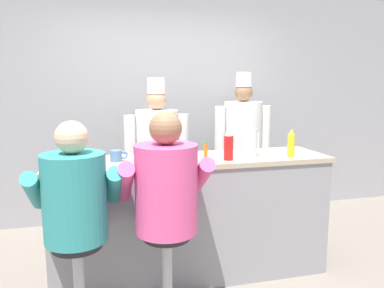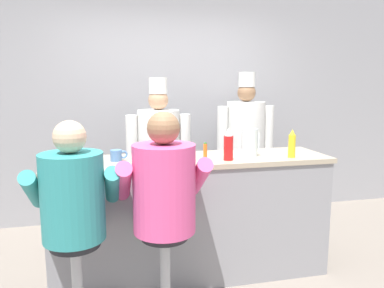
% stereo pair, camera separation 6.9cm
% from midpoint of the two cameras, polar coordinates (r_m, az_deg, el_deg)
% --- Properties ---
extents(wall_back, '(10.00, 0.06, 2.70)m').
position_cam_midpoint_polar(wall_back, '(4.49, -3.96, 5.74)').
color(wall_back, '#99999E').
rests_on(wall_back, ground_plane).
extents(diner_counter, '(2.30, 0.60, 1.02)m').
position_cam_midpoint_polar(diner_counter, '(3.21, 0.56, -11.04)').
color(diner_counter, gray).
rests_on(diner_counter, ground_plane).
extents(ketchup_bottle_red, '(0.08, 0.08, 0.26)m').
position_cam_midpoint_polar(ketchup_bottle_red, '(2.98, 6.23, -0.21)').
color(ketchup_bottle_red, red).
rests_on(ketchup_bottle_red, diner_counter).
extents(mustard_bottle_yellow, '(0.06, 0.06, 0.23)m').
position_cam_midpoint_polar(mustard_bottle_yellow, '(3.19, 15.58, -0.04)').
color(mustard_bottle_yellow, yellow).
rests_on(mustard_bottle_yellow, diner_counter).
extents(hot_sauce_bottle_orange, '(0.03, 0.03, 0.15)m').
position_cam_midpoint_polar(hot_sauce_bottle_orange, '(2.93, 2.70, -1.27)').
color(hot_sauce_bottle_orange, orange).
rests_on(hot_sauce_bottle_orange, diner_counter).
extents(water_pitcher_clear, '(0.15, 0.13, 0.23)m').
position_cam_midpoint_polar(water_pitcher_clear, '(3.16, 9.40, 0.22)').
color(water_pitcher_clear, silver).
rests_on(water_pitcher_clear, diner_counter).
extents(breakfast_plate, '(0.26, 0.26, 0.05)m').
position_cam_midpoint_polar(breakfast_plate, '(2.91, -4.08, -2.52)').
color(breakfast_plate, white).
rests_on(breakfast_plate, diner_counter).
extents(cereal_bowl, '(0.17, 0.17, 0.05)m').
position_cam_midpoint_polar(cereal_bowl, '(3.01, -15.79, -2.22)').
color(cereal_bowl, '#B24C47').
rests_on(cereal_bowl, diner_counter).
extents(coffee_mug_tan, '(0.13, 0.08, 0.10)m').
position_cam_midpoint_polar(coffee_mug_tan, '(2.86, -16.90, -2.35)').
color(coffee_mug_tan, beige).
rests_on(coffee_mug_tan, diner_counter).
extents(coffee_mug_blue, '(0.14, 0.09, 0.09)m').
position_cam_midpoint_polar(coffee_mug_blue, '(3.00, -10.77, -1.71)').
color(coffee_mug_blue, '#4C7AB2').
rests_on(coffee_mug_blue, diner_counter).
extents(diner_seated_teal, '(0.59, 0.59, 1.40)m').
position_cam_midpoint_polar(diner_seated_teal, '(2.50, -16.85, -8.45)').
color(diner_seated_teal, '#B2B5BA').
rests_on(diner_seated_teal, ground_plane).
extents(diner_seated_pink, '(0.63, 0.62, 1.45)m').
position_cam_midpoint_polar(diner_seated_pink, '(2.52, -3.59, -7.44)').
color(diner_seated_pink, '#B2B5BA').
rests_on(diner_seated_pink, ground_plane).
extents(cook_in_whites_near, '(0.66, 0.42, 1.68)m').
position_cam_midpoint_polar(cook_in_whites_near, '(3.82, -4.54, -1.36)').
color(cook_in_whites_near, '#232328').
rests_on(cook_in_whites_near, ground_plane).
extents(cook_in_whites_far, '(0.68, 0.44, 1.75)m').
position_cam_midpoint_polar(cook_in_whites_far, '(4.39, 8.59, 0.46)').
color(cook_in_whites_far, '#232328').
rests_on(cook_in_whites_far, ground_plane).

